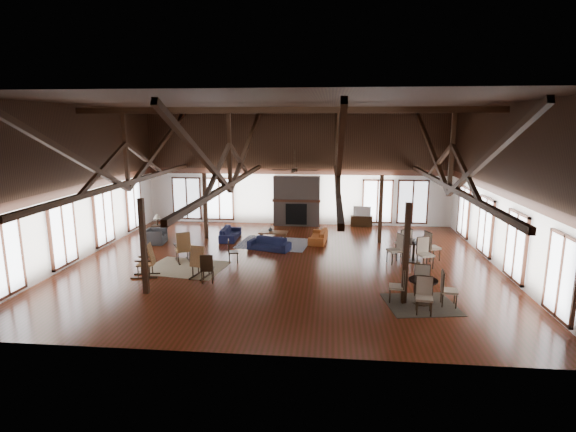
# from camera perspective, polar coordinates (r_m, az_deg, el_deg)

# --- Properties ---
(floor) EXTENTS (16.00, 16.00, 0.00)m
(floor) POSITION_cam_1_polar(r_m,az_deg,el_deg) (17.38, -0.59, -6.02)
(floor) COLOR #561E12
(floor) RESTS_ON ground
(ceiling) EXTENTS (16.00, 14.00, 0.02)m
(ceiling) POSITION_cam_1_polar(r_m,az_deg,el_deg) (16.57, -0.63, 14.16)
(ceiling) COLOR black
(ceiling) RESTS_ON wall_back
(wall_back) EXTENTS (16.00, 0.02, 6.00)m
(wall_back) POSITION_cam_1_polar(r_m,az_deg,el_deg) (23.64, 1.20, 6.13)
(wall_back) COLOR white
(wall_back) RESTS_ON floor
(wall_front) EXTENTS (16.00, 0.02, 6.00)m
(wall_front) POSITION_cam_1_polar(r_m,az_deg,el_deg) (9.89, -4.90, -1.70)
(wall_front) COLOR white
(wall_front) RESTS_ON floor
(wall_left) EXTENTS (0.02, 14.00, 6.00)m
(wall_left) POSITION_cam_1_polar(r_m,az_deg,el_deg) (19.27, -25.04, 3.78)
(wall_left) COLOR white
(wall_left) RESTS_ON floor
(wall_right) EXTENTS (0.02, 14.00, 6.00)m
(wall_right) POSITION_cam_1_polar(r_m,az_deg,el_deg) (17.76, 26.05, 3.11)
(wall_right) COLOR white
(wall_right) RESTS_ON floor
(roof_truss) EXTENTS (15.60, 14.07, 3.14)m
(roof_truss) POSITION_cam_1_polar(r_m,az_deg,el_deg) (16.61, -0.62, 7.35)
(roof_truss) COLOR #331B0E
(roof_truss) RESTS_ON wall_back
(post_grid) EXTENTS (8.16, 7.16, 3.05)m
(post_grid) POSITION_cam_1_polar(r_m,az_deg,el_deg) (16.98, -0.60, -1.11)
(post_grid) COLOR #331B0E
(post_grid) RESTS_ON floor
(fireplace) EXTENTS (2.50, 0.69, 2.60)m
(fireplace) POSITION_cam_1_polar(r_m,az_deg,el_deg) (23.54, 1.12, 1.91)
(fireplace) COLOR #6C5C52
(fireplace) RESTS_ON floor
(ceiling_fan) EXTENTS (1.60, 1.60, 0.75)m
(ceiling_fan) POSITION_cam_1_polar(r_m,az_deg,el_deg) (15.59, 0.83, 5.98)
(ceiling_fan) COLOR black
(ceiling_fan) RESTS_ON roof_truss
(sofa_navy_front) EXTENTS (1.91, 1.21, 0.52)m
(sofa_navy_front) POSITION_cam_1_polar(r_m,az_deg,el_deg) (19.13, -2.41, -3.55)
(sofa_navy_front) COLOR #141837
(sofa_navy_front) RESTS_ON floor
(sofa_navy_left) EXTENTS (1.86, 0.76, 0.54)m
(sofa_navy_left) POSITION_cam_1_polar(r_m,az_deg,el_deg) (21.05, -7.34, -2.20)
(sofa_navy_left) COLOR #141637
(sofa_navy_left) RESTS_ON floor
(sofa_orange) EXTENTS (1.86, 0.88, 0.52)m
(sofa_orange) POSITION_cam_1_polar(r_m,az_deg,el_deg) (20.46, 3.86, -2.55)
(sofa_orange) COLOR #AB5221
(sofa_orange) RESTS_ON floor
(coffee_table) EXTENTS (1.33, 0.73, 0.49)m
(coffee_table) POSITION_cam_1_polar(r_m,az_deg,el_deg) (20.27, -1.89, -2.17)
(coffee_table) COLOR brown
(coffee_table) RESTS_ON floor
(vase) EXTENTS (0.22, 0.22, 0.20)m
(vase) POSITION_cam_1_polar(r_m,az_deg,el_deg) (20.31, -2.26, -1.68)
(vase) COLOR #B2B2B2
(vase) RESTS_ON coffee_table
(armchair) EXTENTS (1.05, 0.93, 0.64)m
(armchair) POSITION_cam_1_polar(r_m,az_deg,el_deg) (20.98, -16.50, -2.50)
(armchair) COLOR #28292A
(armchair) RESTS_ON floor
(side_table_lamp) EXTENTS (0.47, 0.47, 1.20)m
(side_table_lamp) POSITION_cam_1_polar(r_m,az_deg,el_deg) (21.88, -16.22, -1.55)
(side_table_lamp) COLOR black
(side_table_lamp) RESTS_ON floor
(rocking_chair_a) EXTENTS (0.89, 1.06, 1.20)m
(rocking_chair_a) POSITION_cam_1_polar(r_m,az_deg,el_deg) (17.81, -13.16, -3.99)
(rocking_chair_a) COLOR #9F6C3C
(rocking_chair_a) RESTS_ON floor
(rocking_chair_b) EXTENTS (0.67, 0.99, 1.16)m
(rocking_chair_b) POSITION_cam_1_polar(r_m,az_deg,el_deg) (15.97, -11.23, -5.80)
(rocking_chair_b) COLOR #9F6C3C
(rocking_chair_b) RESTS_ON floor
(rocking_chair_c) EXTENTS (0.98, 0.62, 1.18)m
(rocking_chair_c) POSITION_cam_1_polar(r_m,az_deg,el_deg) (16.50, -17.36, -5.51)
(rocking_chair_c) COLOR #9F6C3C
(rocking_chair_c) RESTS_ON floor
(side_chair_a) EXTENTS (0.47, 0.47, 0.92)m
(side_chair_a) POSITION_cam_1_polar(r_m,az_deg,el_deg) (17.45, -7.26, -4.21)
(side_chair_a) COLOR black
(side_chair_a) RESTS_ON floor
(side_chair_b) EXTENTS (0.48, 0.48, 1.00)m
(side_chair_b) POSITION_cam_1_polar(r_m,az_deg,el_deg) (15.37, -10.25, -6.31)
(side_chair_b) COLOR black
(side_chair_b) RESTS_ON floor
(cafe_table_near) EXTENTS (2.02, 2.02, 1.04)m
(cafe_table_near) POSITION_cam_1_polar(r_m,az_deg,el_deg) (14.07, 16.74, -8.62)
(cafe_table_near) COLOR black
(cafe_table_near) RESTS_ON floor
(cafe_table_far) EXTENTS (2.20, 2.20, 1.13)m
(cafe_table_far) POSITION_cam_1_polar(r_m,az_deg,el_deg) (18.11, 15.70, -3.86)
(cafe_table_far) COLOR black
(cafe_table_far) RESTS_ON floor
(cup_near) EXTENTS (0.16, 0.16, 0.10)m
(cup_near) POSITION_cam_1_polar(r_m,az_deg,el_deg) (13.90, 16.96, -7.66)
(cup_near) COLOR #B2B2B2
(cup_near) RESTS_ON cafe_table_near
(cup_far) EXTENTS (0.14, 0.14, 0.11)m
(cup_far) POSITION_cam_1_polar(r_m,az_deg,el_deg) (17.95, 15.67, -2.99)
(cup_far) COLOR #B2B2B2
(cup_far) RESTS_ON cafe_table_far
(tv_console) EXTENTS (1.10, 0.41, 0.55)m
(tv_console) POSITION_cam_1_polar(r_m,az_deg,el_deg) (23.81, 9.29, -0.62)
(tv_console) COLOR black
(tv_console) RESTS_ON floor
(television) EXTENTS (0.90, 0.22, 0.52)m
(television) POSITION_cam_1_polar(r_m,az_deg,el_deg) (23.70, 9.40, 0.64)
(television) COLOR #B2B2B2
(television) RESTS_ON tv_console
(rug_tan) EXTENTS (3.12, 2.62, 0.01)m
(rug_tan) POSITION_cam_1_polar(r_m,az_deg,el_deg) (17.27, -12.83, -6.42)
(rug_tan) COLOR tan
(rug_tan) RESTS_ON floor
(rug_navy) EXTENTS (3.37, 2.72, 0.01)m
(rug_navy) POSITION_cam_1_polar(r_m,az_deg,el_deg) (20.19, -1.78, -3.48)
(rug_navy) COLOR #182345
(rug_navy) RESTS_ON floor
(rug_dark) EXTENTS (2.27, 2.12, 0.01)m
(rug_dark) POSITION_cam_1_polar(r_m,az_deg,el_deg) (14.16, 16.51, -10.71)
(rug_dark) COLOR black
(rug_dark) RESTS_ON floor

